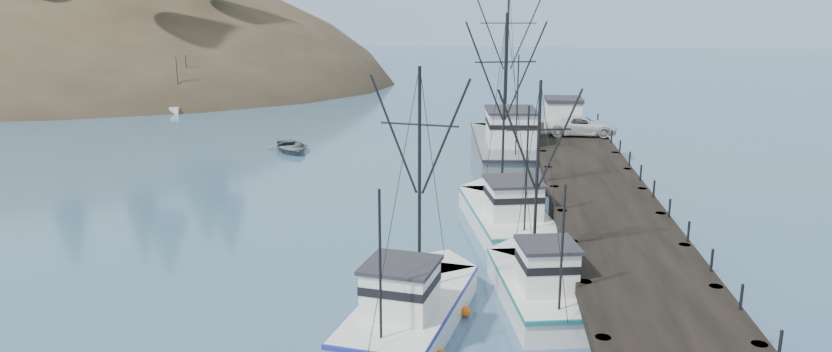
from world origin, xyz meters
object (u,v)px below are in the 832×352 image
Objects in this scene: work_vessel at (507,145)px; trawler_mid at (412,306)px; pier_shed at (563,114)px; trawler_near at (538,285)px; pier at (598,192)px; pickup_truck at (581,126)px; motorboat at (291,151)px; trawler_far at (505,213)px.

trawler_mid is at bearing -98.44° from work_vessel.
trawler_near is at bearing -97.21° from pier_shed.
pickup_truck is (0.88, 16.27, 1.10)m from pier.
work_vessel reaches higher than pier_shed.
trawler_mid is (-9.68, -15.50, -0.87)m from pier.
trawler_mid reaches higher than motorboat.
trawler_far is (-5.55, -2.03, -0.87)m from pier.
pickup_truck is at bearing 79.79° from trawler_near.
work_vessel reaches higher than trawler_near.
motorboat is at bearing 112.99° from trawler_mid.
pier is at bearing 71.21° from trawler_near.
pier is 18.29m from trawler_mid.
trawler_far reaches higher than trawler_mid.
motorboat is at bearing 174.90° from work_vessel.
trawler_mid is 31.15m from work_vessel.
work_vessel is at bearing -150.01° from pier_shed.
trawler_far reaches higher than pier.
trawler_near is at bearing -83.62° from trawler_far.
trawler_far is 2.46× the size of motorboat.
trawler_near reaches higher than pier.
pier is 7.71× the size of pickup_truck.
trawler_near is 1.98× the size of motorboat.
pier_shed is at bearing 74.60° from trawler_mid.
trawler_far reaches higher than pickup_truck.
pier_shed reaches higher than pickup_truck.
trawler_near reaches higher than motorboat.
trawler_far reaches higher than motorboat.
trawler_far is at bearing 96.38° from trawler_near.
work_vessel is 18.45m from motorboat.
work_vessel is at bearing 91.55° from trawler_near.
trawler_mid is 14.08m from trawler_far.
motorboat is (-17.90, 18.98, -0.82)m from trawler_far.
trawler_mid is 1.96× the size of pickup_truck.
motorboat is (-23.45, 16.95, -1.69)m from pier.
pier_shed reaches higher than motorboat.
work_vessel is 3.05× the size of pickup_truck.
pier is at bearing -63.75° from motorboat.
trawler_far is 19.50m from pickup_truck.
pier_shed is 23.27m from motorboat.
work_vessel is at bearing 108.44° from pier.
trawler_far is at bearing 72.96° from trawler_mid.
pickup_truck reaches higher than pier.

